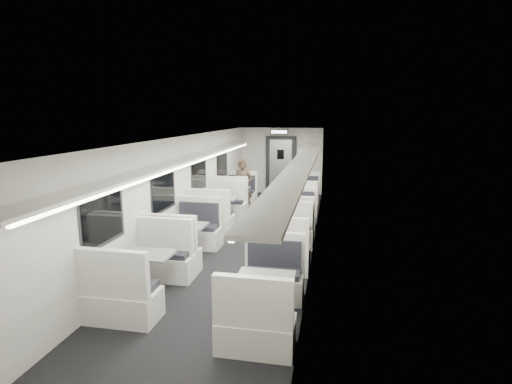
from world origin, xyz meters
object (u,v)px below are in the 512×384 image
at_px(booth_left_d, 147,274).
at_px(booth_right_a, 303,198).
at_px(passenger, 243,187).
at_px(exit_sign, 279,132).
at_px(vestibule_door, 281,165).
at_px(booth_left_b, 220,211).
at_px(booth_right_b, 294,221).
at_px(booth_left_c, 186,241).
at_px(booth_left_a, 236,199).
at_px(booth_right_d, 265,298).
at_px(booth_right_c, 287,240).

bearing_deg(booth_left_d, booth_right_a, 72.81).
height_order(passenger, exit_sign, exit_sign).
bearing_deg(vestibule_door, passenger, -101.83).
xyz_separation_m(booth_left_b, vestibule_door, (1.00, 4.55, 0.65)).
bearing_deg(booth_right_b, vestibule_door, 101.23).
relative_size(booth_left_c, exit_sign, 3.31).
relative_size(booth_left_d, vestibule_door, 0.99).
relative_size(passenger, exit_sign, 2.60).
bearing_deg(passenger, booth_left_b, -105.39).
height_order(booth_left_a, booth_left_b, booth_left_b).
relative_size(booth_left_b, passenger, 1.33).
xyz_separation_m(booth_right_a, passenger, (-1.68, -0.89, 0.46)).
bearing_deg(booth_left_d, passenger, 86.71).
distance_m(booth_left_b, booth_right_d, 5.09).
height_order(booth_right_b, vestibule_door, vestibule_door).
bearing_deg(booth_left_b, booth_right_c, -45.91).
height_order(booth_left_c, booth_right_c, booth_left_c).
distance_m(booth_right_a, exit_sign, 2.86).
xyz_separation_m(booth_left_a, booth_left_b, (0.00, -1.71, 0.03)).
bearing_deg(booth_right_d, booth_right_b, 90.00).
distance_m(booth_right_a, booth_right_b, 2.69).
bearing_deg(booth_left_d, booth_left_c, 90.00).
bearing_deg(booth_left_a, booth_right_d, -72.63).
height_order(booth_left_b, booth_right_a, booth_left_b).
xyz_separation_m(booth_right_a, booth_right_d, (0.00, -6.88, 0.00)).
bearing_deg(booth_right_a, exit_sign, 118.23).
distance_m(booth_left_d, booth_right_b, 4.27).
bearing_deg(booth_right_b, exit_sign, 102.40).
xyz_separation_m(booth_left_d, passenger, (0.32, 5.57, 0.43)).
distance_m(booth_left_a, passenger, 0.69).
bearing_deg(booth_left_a, passenger, -51.92).
bearing_deg(passenger, vestibule_door, 76.58).
bearing_deg(booth_left_c, booth_right_d, -47.01).
bearing_deg(booth_left_a, booth_left_c, -90.00).
relative_size(booth_right_d, vestibule_door, 0.93).
xyz_separation_m(booth_left_a, exit_sign, (1.00, 2.35, 1.92)).
bearing_deg(passenger, exit_sign, 74.56).
bearing_deg(booth_right_c, booth_left_a, 117.89).
height_order(booth_left_b, booth_right_d, booth_left_b).
height_order(passenger, vestibule_door, vestibule_door).
xyz_separation_m(booth_left_b, booth_right_c, (2.00, -2.06, -0.02)).
bearing_deg(booth_right_a, booth_left_b, -132.28).
bearing_deg(booth_left_b, passenger, 76.20).
relative_size(booth_left_a, booth_left_b, 0.93).
height_order(booth_left_a, booth_left_d, booth_left_d).
distance_m(booth_left_a, exit_sign, 3.19).
bearing_deg(booth_right_d, booth_left_d, 168.32).
distance_m(booth_left_a, booth_left_b, 1.71).
bearing_deg(booth_right_c, exit_sign, 99.27).
height_order(booth_left_d, exit_sign, exit_sign).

